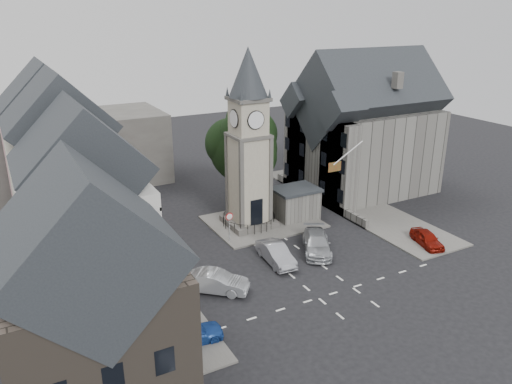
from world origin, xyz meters
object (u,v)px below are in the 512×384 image
car_east_red (427,239)px  car_west_blue (190,334)px  clock_tower (249,141)px  stone_shelter (295,203)px  pedestrian (315,200)px

car_east_red → car_west_blue: bearing=-157.1°
car_east_red → clock_tower: bearing=151.7°
stone_shelter → pedestrian: (3.20, 1.27, -0.65)m
car_west_blue → car_east_red: bearing=-77.3°
clock_tower → stone_shelter: clock_tower is taller
car_east_red → pedestrian: (-3.50, 11.77, 0.25)m
car_east_red → pedestrian: 12.29m
car_west_blue → pedestrian: bearing=-47.3°
stone_shelter → pedestrian: size_ratio=2.39×
stone_shelter → car_west_blue: stone_shelter is taller
car_west_blue → car_east_red: (22.79, 3.00, -0.05)m
stone_shelter → car_west_blue: (-16.09, -13.50, -0.85)m
car_west_blue → car_east_red: 22.99m
clock_tower → pedestrian: clock_tower is taller
stone_shelter → car_west_blue: bearing=-140.0°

